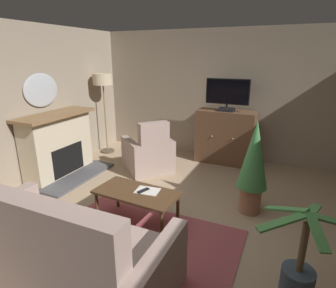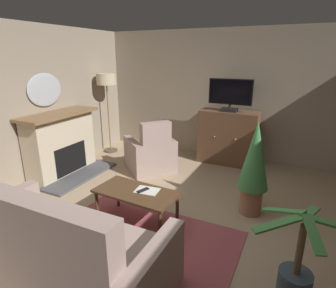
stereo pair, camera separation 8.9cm
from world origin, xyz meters
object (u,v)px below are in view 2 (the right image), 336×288
at_px(cat, 113,185).
at_px(potted_plant_small_fern_corner, 254,163).
at_px(folded_newspaper, 147,190).
at_px(armchair_by_fireplace, 151,154).
at_px(sofa_floral, 62,252).
at_px(tv_remote, 143,190).
at_px(tv_cabinet, 228,138).
at_px(wall_mirror_oval, 45,90).
at_px(fireplace, 62,145).
at_px(coffee_table, 136,195).
at_px(television, 230,94).
at_px(floor_lamp, 107,86).
at_px(potted_plant_tall_palm_by_window, 295,280).

bearing_deg(cat, potted_plant_small_fern_corner, 7.79).
bearing_deg(folded_newspaper, cat, 143.67).
bearing_deg(armchair_by_fireplace, sofa_floral, -77.88).
distance_m(tv_remote, armchair_by_fireplace, 1.81).
height_order(tv_cabinet, potted_plant_small_fern_corner, potted_plant_small_fern_corner).
distance_m(wall_mirror_oval, tv_remote, 2.76).
relative_size(fireplace, sofa_floral, 0.73).
bearing_deg(coffee_table, television, 79.09).
height_order(wall_mirror_oval, cat, wall_mirror_oval).
xyz_separation_m(wall_mirror_oval, floor_lamp, (0.26, 1.40, -0.06)).
height_order(fireplace, folded_newspaper, fireplace).
xyz_separation_m(television, floor_lamp, (-2.60, -0.43, 0.07)).
relative_size(fireplace, tv_cabinet, 1.31).
height_order(coffee_table, potted_plant_small_fern_corner, potted_plant_small_fern_corner).
bearing_deg(potted_plant_tall_palm_by_window, coffee_table, 166.23).
bearing_deg(tv_remote, armchair_by_fireplace, 47.09).
bearing_deg(fireplace, armchair_by_fireplace, 31.28).
xyz_separation_m(coffee_table, potted_plant_tall_palm_by_window, (1.91, -0.47, -0.16)).
xyz_separation_m(wall_mirror_oval, cat, (1.50, -0.19, -1.46)).
height_order(wall_mirror_oval, sofa_floral, wall_mirror_oval).
bearing_deg(tv_remote, television, 11.77).
height_order(tv_remote, sofa_floral, sofa_floral).
relative_size(wall_mirror_oval, television, 0.88).
height_order(folded_newspaper, potted_plant_small_fern_corner, potted_plant_small_fern_corner).
height_order(folded_newspaper, sofa_floral, sofa_floral).
bearing_deg(fireplace, potted_plant_tall_palm_by_window, -17.74).
height_order(fireplace, tv_cabinet, fireplace).
height_order(tv_remote, cat, tv_remote).
bearing_deg(sofa_floral, tv_cabinet, 81.01).
bearing_deg(tv_cabinet, potted_plant_small_fern_corner, -66.08).
bearing_deg(armchair_by_fireplace, wall_mirror_oval, -152.73).
height_order(television, potted_plant_tall_palm_by_window, television).
bearing_deg(armchair_by_fireplace, tv_cabinet, 40.53).
bearing_deg(folded_newspaper, sofa_floral, -106.87).
relative_size(fireplace, wall_mirror_oval, 2.04).
relative_size(television, potted_plant_small_fern_corner, 0.63).
height_order(television, coffee_table, television).
bearing_deg(wall_mirror_oval, potted_plant_tall_palm_by_window, -16.77).
xyz_separation_m(armchair_by_fireplace, floor_lamp, (-1.38, 0.56, 1.16)).
relative_size(tv_cabinet, floor_lamp, 0.65).
xyz_separation_m(folded_newspaper, potted_plant_tall_palm_by_window, (1.79, -0.54, -0.22)).
bearing_deg(potted_plant_small_fern_corner, coffee_table, -144.65).
xyz_separation_m(wall_mirror_oval, television, (2.86, 1.84, -0.13)).
height_order(sofa_floral, potted_plant_small_fern_corner, potted_plant_small_fern_corner).
xyz_separation_m(television, potted_plant_small_fern_corner, (0.79, -1.73, -0.67)).
height_order(coffee_table, tv_remote, tv_remote).
relative_size(television, cat, 1.28).
distance_m(fireplace, tv_cabinet, 3.22).
height_order(wall_mirror_oval, potted_plant_small_fern_corner, wall_mirror_oval).
bearing_deg(armchair_by_fireplace, potted_plant_tall_palm_by_window, -39.07).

